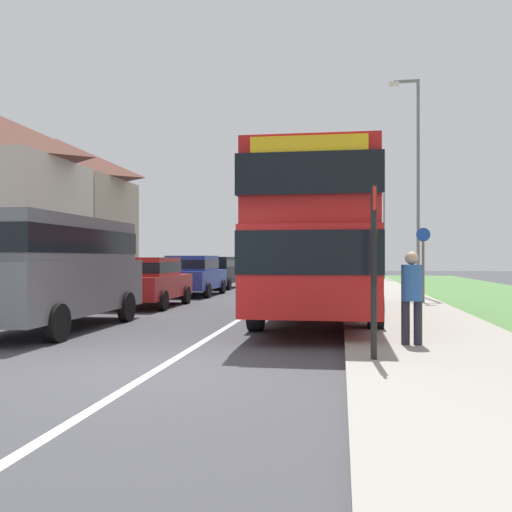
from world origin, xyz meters
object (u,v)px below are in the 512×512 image
parked_car_blue (194,274)px  street_lamp_far (383,211)px  pedestrian_at_stop (412,293)px  street_lamp_mid (416,174)px  parked_car_black (217,271)px  parked_car_red (148,280)px  parked_van_grey (55,264)px  bus_stop_sign (374,260)px  cycle_route_sign (423,262)px  double_decker_bus (320,236)px

parked_car_blue → street_lamp_far: bearing=62.3°
pedestrian_at_stop → street_lamp_mid: size_ratio=0.20×
parked_car_black → pedestrian_at_stop: pedestrian_at_stop is taller
parked_car_red → pedestrian_at_stop: size_ratio=2.41×
street_lamp_far → street_lamp_mid: bearing=-90.1°
parked_van_grey → street_lamp_mid: bearing=49.7°
parked_car_red → bus_stop_sign: size_ratio=1.55×
street_lamp_mid → parked_van_grey: bearing=-130.3°
street_lamp_mid → street_lamp_far: 17.24m
parked_car_blue → cycle_route_sign: size_ratio=1.78×
street_lamp_mid → parked_car_red: bearing=-151.1°
parked_car_black → cycle_route_sign: size_ratio=1.69×
parked_van_grey → bus_stop_sign: (6.60, -3.20, 0.11)m
bus_stop_sign → cycle_route_sign: size_ratio=1.03×
parked_car_red → parked_car_blue: parked_car_blue is taller
cycle_route_sign → pedestrian_at_stop: bearing=-99.2°
street_lamp_mid → parked_car_black: bearing=147.8°
parked_car_blue → street_lamp_mid: 9.61m
double_decker_bus → parked_car_black: double_decker_bus is taller
bus_stop_sign → street_lamp_mid: size_ratio=0.31×
parked_car_blue → parked_car_black: size_ratio=1.06×
street_lamp_far → double_decker_bus: bearing=-97.9°
parked_car_blue → bus_stop_sign: bus_stop_sign is taller
double_decker_bus → parked_car_blue: size_ratio=2.35×
parked_car_black → bus_stop_sign: bus_stop_sign is taller
parked_van_grey → street_lamp_mid: size_ratio=0.65×
parked_car_red → parked_car_black: parked_car_black is taller
parked_van_grey → parked_car_black: (-0.04, 16.24, -0.55)m
parked_car_blue → cycle_route_sign: cycle_route_sign is taller
street_lamp_far → cycle_route_sign: bearing=-90.6°
bus_stop_sign → street_lamp_far: street_lamp_far is taller
double_decker_bus → parked_car_blue: bearing=125.4°
parked_car_blue → street_lamp_far: street_lamp_far is taller
parked_car_blue → bus_stop_sign: size_ratio=1.73×
parked_car_black → street_lamp_mid: size_ratio=0.51×
parked_car_black → double_decker_bus: bearing=-66.4°
double_decker_bus → parked_car_black: bearing=113.6°
double_decker_bus → street_lamp_far: 24.82m
bus_stop_sign → parked_car_blue: bearing=114.4°
pedestrian_at_stop → street_lamp_far: size_ratio=0.20×
cycle_route_sign → street_lamp_mid: bearing=86.5°
parked_van_grey → cycle_route_sign: size_ratio=2.16×
parked_car_red → parked_van_grey: bearing=-90.9°
parked_car_red → pedestrian_at_stop: bearing=-45.9°
double_decker_bus → parked_van_grey: 6.56m
bus_stop_sign → cycle_route_sign: (2.14, 10.34, -0.11)m
pedestrian_at_stop → bus_stop_sign: size_ratio=0.64×
parked_car_red → parked_car_blue: size_ratio=0.90×
parked_car_blue → pedestrian_at_stop: pedestrian_at_stop is taller
bus_stop_sign → parked_car_red: bearing=126.3°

